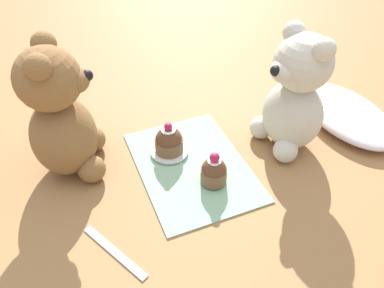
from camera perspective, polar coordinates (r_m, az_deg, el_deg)
ground_plane at (r=0.71m, az=0.00°, el=-3.43°), size 4.00×4.00×0.00m
knitted_placemat at (r=0.70m, az=0.00°, el=-3.26°), size 0.27×0.19×0.01m
tulle_cloth at (r=0.87m, az=22.40°, el=4.37°), size 0.25×0.15×0.04m
teddy_bear_cream at (r=0.72m, az=15.39°, el=7.05°), size 0.13×0.13×0.24m
teddy_bear_tan at (r=0.67m, az=-19.31°, el=3.92°), size 0.15×0.14×0.25m
cupcake_near_cream_bear at (r=0.66m, az=3.35°, el=-4.16°), size 0.05×0.05×0.06m
saucer_plate at (r=0.73m, az=-3.46°, el=-1.03°), size 0.07×0.07×0.01m
cupcake_near_tan_bear at (r=0.71m, az=-3.54°, el=0.44°), size 0.05×0.05×0.06m
teaspoon at (r=0.60m, az=-11.73°, el=-15.75°), size 0.12×0.07×0.01m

